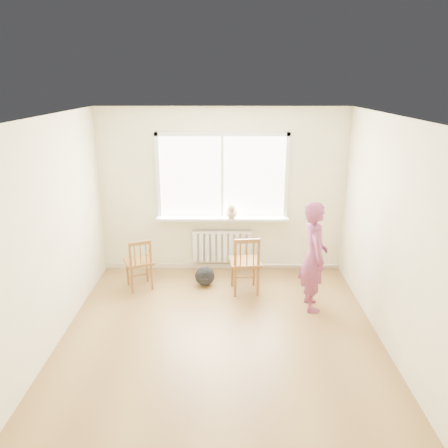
{
  "coord_description": "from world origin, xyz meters",
  "views": [
    {
      "loc": [
        0.08,
        -4.66,
        3.07
      ],
      "look_at": [
        0.04,
        1.2,
        1.14
      ],
      "focal_mm": 35.0,
      "sensor_mm": 36.0,
      "label": 1
    }
  ],
  "objects_px": {
    "chair_left": "(140,264)",
    "person": "(314,256)",
    "backpack": "(205,276)",
    "cat": "(232,212)",
    "chair_right": "(246,264)"
  },
  "relations": [
    {
      "from": "chair_right",
      "to": "person",
      "type": "bearing_deg",
      "value": 147.73
    },
    {
      "from": "chair_right",
      "to": "cat",
      "type": "bearing_deg",
      "value": -80.67
    },
    {
      "from": "chair_right",
      "to": "person",
      "type": "height_order",
      "value": "person"
    },
    {
      "from": "chair_left",
      "to": "chair_right",
      "type": "height_order",
      "value": "chair_right"
    },
    {
      "from": "chair_right",
      "to": "backpack",
      "type": "xyz_separation_m",
      "value": [
        -0.63,
        0.24,
        -0.31
      ]
    },
    {
      "from": "person",
      "to": "cat",
      "type": "relative_size",
      "value": 3.6
    },
    {
      "from": "chair_left",
      "to": "cat",
      "type": "relative_size",
      "value": 1.89
    },
    {
      "from": "cat",
      "to": "chair_left",
      "type": "bearing_deg",
      "value": -155.16
    },
    {
      "from": "cat",
      "to": "backpack",
      "type": "bearing_deg",
      "value": -129.38
    },
    {
      "from": "chair_right",
      "to": "person",
      "type": "xyz_separation_m",
      "value": [
        0.92,
        -0.44,
        0.31
      ]
    },
    {
      "from": "chair_left",
      "to": "person",
      "type": "bearing_deg",
      "value": 143.48
    },
    {
      "from": "chair_left",
      "to": "person",
      "type": "xyz_separation_m",
      "value": [
        2.53,
        -0.56,
        0.36
      ]
    },
    {
      "from": "chair_left",
      "to": "person",
      "type": "distance_m",
      "value": 2.62
    },
    {
      "from": "backpack",
      "to": "person",
      "type": "bearing_deg",
      "value": -23.73
    },
    {
      "from": "backpack",
      "to": "cat",
      "type": "bearing_deg",
      "value": 48.83
    }
  ]
}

